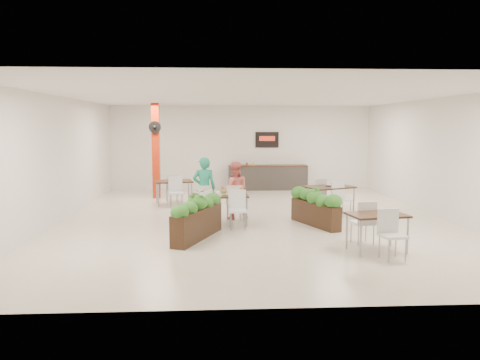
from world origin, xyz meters
name	(u,v)px	position (x,y,z in m)	size (l,w,h in m)	color
ground	(254,219)	(0.00, 0.00, 0.00)	(12.00, 12.00, 0.00)	beige
room_shell	(254,143)	(0.00, 0.00, 2.01)	(10.10, 12.10, 3.22)	white
red_column	(156,150)	(-3.00, 3.79, 1.64)	(0.40, 0.41, 3.20)	#AC240B
service_counter	(268,177)	(1.00, 5.65, 0.49)	(3.00, 0.64, 2.20)	#2E2B29
main_table	(219,199)	(-0.92, -0.54, 0.64)	(1.43, 1.66, 0.92)	black
diner_man	(204,188)	(-1.31, 0.11, 0.82)	(0.60, 0.39, 1.65)	#229574
diner_woman	(235,190)	(-0.51, 0.11, 0.76)	(0.74, 0.58, 1.53)	#ED7369
planter_left	(197,215)	(-1.41, -2.00, 0.53)	(1.07, 1.97, 1.09)	black
planter_right	(315,206)	(1.44, -0.82, 0.49)	(0.95, 1.75, 0.97)	black
side_table_a	(174,185)	(-2.30, 2.45, 0.62)	(1.26, 1.67, 0.92)	black
side_table_b	(329,190)	(2.20, 0.89, 0.64)	(1.53, 1.66, 0.92)	black
side_table_c	(377,221)	(2.14, -3.23, 0.62)	(1.20, 1.67, 0.92)	black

